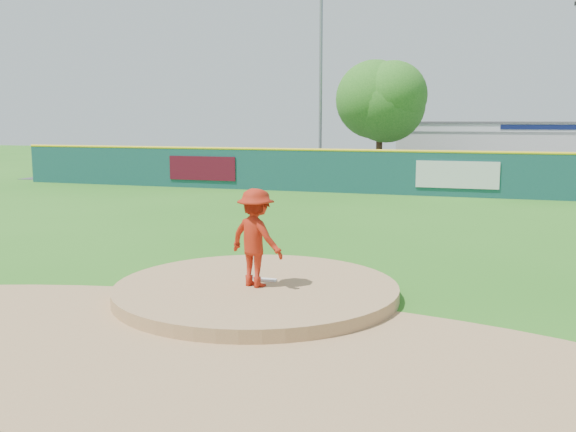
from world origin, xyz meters
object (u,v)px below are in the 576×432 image
(pool_building_grp, at_px, (524,148))
(light_pole_left, at_px, (321,76))
(playground_slide, at_px, (214,165))
(deciduous_tree, at_px, (380,99))
(pitcher, at_px, (256,238))
(van, at_px, (495,174))

(pool_building_grp, xyz_separation_m, light_pole_left, (-12.00, -4.99, 4.39))
(light_pole_left, bearing_deg, playground_slide, -143.58)
(deciduous_tree, bearing_deg, light_pole_left, 153.43)
(pool_building_grp, bearing_deg, deciduous_tree, -138.84)
(pitcher, xyz_separation_m, playground_slide, (-11.40, 23.17, -0.42))
(playground_slide, bearing_deg, pool_building_grp, 27.27)
(pitcher, xyz_separation_m, van, (4.28, 22.64, -0.49))
(pool_building_grp, relative_size, light_pole_left, 1.38)
(van, bearing_deg, playground_slide, 104.31)
(deciduous_tree, bearing_deg, pool_building_grp, 41.16)
(van, distance_m, playground_slide, 15.69)
(pool_building_grp, xyz_separation_m, deciduous_tree, (-8.00, -6.99, 2.89))
(van, relative_size, light_pole_left, 0.44)
(pool_building_grp, height_order, playground_slide, pool_building_grp)
(pitcher, relative_size, pool_building_grp, 0.12)
(van, xyz_separation_m, light_pole_left, (-10.33, 4.48, 5.35))
(pitcher, relative_size, light_pole_left, 0.17)
(pool_building_grp, height_order, deciduous_tree, deciduous_tree)
(pitcher, distance_m, pool_building_grp, 32.67)
(van, relative_size, pool_building_grp, 0.32)
(van, xyz_separation_m, deciduous_tree, (-6.33, 2.48, 3.86))
(pitcher, bearing_deg, playground_slide, -42.22)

